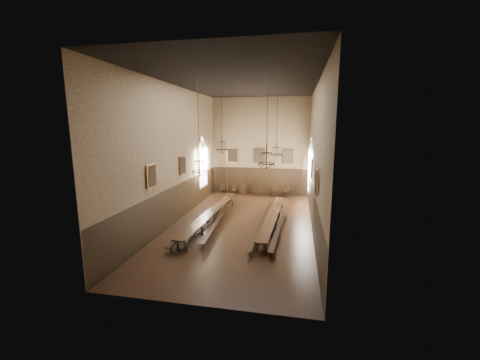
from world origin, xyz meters
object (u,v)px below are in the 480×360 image
(chair_3, at_px, (255,192))
(chandelier_back_left, at_px, (222,145))
(chair_1, at_px, (234,191))
(chandelier_back_right, at_px, (276,149))
(bench_left_inner, at_px, (220,218))
(bench_right_inner, at_px, (262,223))
(chair_0, at_px, (223,191))
(table_left, at_px, (211,217))
(bench_right_outer, at_px, (281,223))
(chandelier_front_right, at_px, (266,158))
(chair_6, at_px, (285,193))
(bench_left_outer, at_px, (204,218))
(chair_2, at_px, (243,192))
(table_right, at_px, (273,220))
(chandelier_front_left, at_px, (199,166))
(chair_5, at_px, (274,193))

(chair_3, xyz_separation_m, chandelier_back_left, (-1.48, -6.34, 4.76))
(chair_1, xyz_separation_m, chandelier_back_right, (4.39, -6.20, 4.55))
(bench_left_inner, xyz_separation_m, chandelier_back_right, (3.53, 2.20, 4.54))
(bench_right_inner, height_order, chandelier_back_right, chandelier_back_right)
(chair_0, xyz_separation_m, chair_1, (1.11, 0.03, -0.03))
(table_left, distance_m, bench_right_outer, 4.61)
(chandelier_front_right, bearing_deg, chair_6, 86.56)
(chair_1, bearing_deg, chair_6, -0.45)
(bench_left_outer, distance_m, chair_3, 8.92)
(bench_right_outer, bearing_deg, chair_2, 115.67)
(chair_0, bearing_deg, chandelier_back_left, -80.19)
(table_right, bearing_deg, chandelier_front_right, -93.94)
(table_left, relative_size, chair_2, 9.95)
(chair_2, distance_m, chandelier_back_left, 7.81)
(chair_6, height_order, chandelier_front_left, chandelier_front_left)
(bench_left_outer, relative_size, chair_2, 10.40)
(table_left, bearing_deg, chair_1, 92.15)
(chair_3, bearing_deg, chandelier_front_left, -86.05)
(bench_right_inner, height_order, bench_right_outer, bench_right_outer)
(chandelier_back_left, bearing_deg, chair_3, 76.83)
(table_right, height_order, chandelier_front_right, chandelier_front_right)
(chair_1, xyz_separation_m, chandelier_back_left, (0.51, -6.35, 4.77))
(chandelier_front_left, bearing_deg, table_left, 93.43)
(table_right, distance_m, chair_6, 8.38)
(chair_0, relative_size, chandelier_back_left, 0.22)
(bench_left_inner, relative_size, bench_right_outer, 0.93)
(bench_left_inner, xyz_separation_m, chair_5, (2.92, 8.30, 0.04))
(bench_left_outer, xyz_separation_m, chair_3, (2.15, 8.66, -0.04))
(chair_2, height_order, chair_5, chair_2)
(table_left, bearing_deg, bench_right_outer, 2.02)
(table_right, xyz_separation_m, bench_left_inner, (-3.54, 0.01, -0.10))
(chandelier_back_right, bearing_deg, chandelier_back_left, -177.76)
(chair_3, distance_m, chair_5, 1.79)
(bench_right_inner, relative_size, chair_0, 10.02)
(bench_right_inner, xyz_separation_m, bench_right_outer, (1.15, 0.34, 0.02))
(chandelier_back_left, bearing_deg, chair_2, 86.42)
(bench_left_outer, relative_size, bench_right_inner, 1.13)
(table_left, distance_m, chair_2, 8.56)
(chair_3, bearing_deg, chair_5, 8.85)
(chair_1, relative_size, chandelier_front_right, 0.18)
(bench_right_outer, height_order, chandelier_front_right, chandelier_front_right)
(chair_0, relative_size, chandelier_back_right, 0.20)
(bench_left_inner, distance_m, chair_6, 9.27)
(bench_left_outer, xyz_separation_m, bench_right_outer, (5.09, 0.15, -0.02))
(chair_1, distance_m, chair_3, 2.00)
(chandelier_back_right, bearing_deg, chair_1, 125.29)
(chair_2, distance_m, chandelier_front_left, 11.76)
(chair_0, xyz_separation_m, chandelier_back_right, (5.50, -6.17, 4.52))
(bench_right_inner, bearing_deg, table_right, 36.39)
(chair_3, bearing_deg, chair_2, -161.79)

